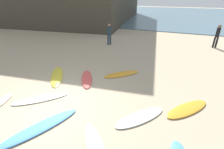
# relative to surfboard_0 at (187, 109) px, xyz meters

# --- Properties ---
(ground_plane) EXTENTS (120.00, 120.00, 0.00)m
(ground_plane) POSITION_rel_surfboard_0_xyz_m (-4.71, -1.86, -0.04)
(ground_plane) COLOR tan
(ocean_water) EXTENTS (120.00, 40.00, 0.08)m
(ocean_water) POSITION_rel_surfboard_0_xyz_m (-4.71, 34.10, -0.00)
(ocean_water) COLOR slate
(ocean_water) RESTS_ON ground_plane
(surfboard_0) EXTENTS (1.74, 1.96, 0.08)m
(surfboard_0) POSITION_rel_surfboard_0_xyz_m (0.00, 0.00, 0.00)
(surfboard_0) COLOR gold
(surfboard_0) RESTS_ON ground_plane
(surfboard_3) EXTENTS (1.91, 1.88, 0.07)m
(surfboard_3) POSITION_rel_surfboard_0_xyz_m (-5.57, -1.57, -0.01)
(surfboard_3) COLOR white
(surfboard_3) RESTS_ON ground_plane
(surfboard_4) EXTENTS (1.71, 1.95, 0.07)m
(surfboard_4) POSITION_rel_surfboard_0_xyz_m (-1.52, -1.12, -0.01)
(surfboard_4) COLOR white
(surfboard_4) RESTS_ON ground_plane
(surfboard_5) EXTENTS (1.89, 2.33, 0.07)m
(surfboard_5) POSITION_rel_surfboard_0_xyz_m (-6.33, 0.37, -0.01)
(surfboard_5) COLOR yellow
(surfboard_5) RESTS_ON ground_plane
(surfboard_7) EXTENTS (1.46, 1.97, 0.08)m
(surfboard_7) POSITION_rel_surfboard_0_xyz_m (-4.71, 0.69, 0.00)
(surfboard_7) COLOR #DE524D
(surfboard_7) RESTS_ON ground_plane
(surfboard_8) EXTENTS (1.83, 1.82, 0.07)m
(surfboard_8) POSITION_rel_surfboard_0_xyz_m (-3.25, 1.88, -0.01)
(surfboard_8) COLOR orange
(surfboard_8) RESTS_ON ground_plane
(surfboard_9) EXTENTS (1.55, 2.57, 0.09)m
(surfboard_9) POSITION_rel_surfboard_0_xyz_m (-4.37, -2.81, 0.00)
(surfboard_9) COLOR #4E93E3
(surfboard_9) RESTS_ON ground_plane
(beachgoer_near) EXTENTS (0.35, 0.35, 1.80)m
(beachgoer_near) POSITION_rel_surfboard_0_xyz_m (2.02, 9.43, 0.97)
(beachgoer_near) COLOR black
(beachgoer_near) RESTS_ON ground_plane
(beachgoer_mid) EXTENTS (0.39, 0.39, 1.78)m
(beachgoer_mid) POSITION_rel_surfboard_0_xyz_m (-10.93, 11.71, 0.96)
(beachgoer_mid) COLOR black
(beachgoer_mid) RESTS_ON ground_plane
(beachgoer_far) EXTENTS (0.40, 0.40, 1.73)m
(beachgoer_far) POSITION_rel_surfboard_0_xyz_m (-6.18, 6.99, 0.93)
(beachgoer_far) COLOR #1E3342
(beachgoer_far) RESTS_ON ground_plane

